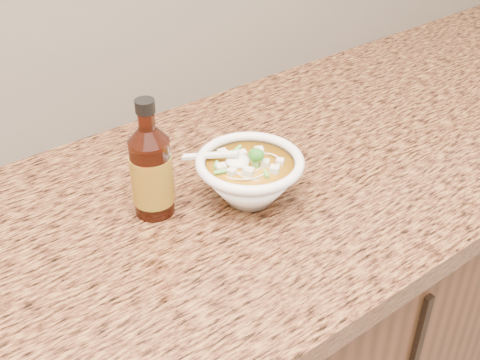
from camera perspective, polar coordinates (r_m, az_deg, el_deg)
counter_slab at (r=0.93m, az=-19.33°, el=-9.53°), size 4.00×0.68×0.04m
soup_bowl at (r=0.98m, az=0.91°, el=0.21°), size 0.18×0.18×0.10m
hot_sauce_bottle at (r=0.94m, az=-8.39°, el=0.74°), size 0.07×0.07×0.20m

